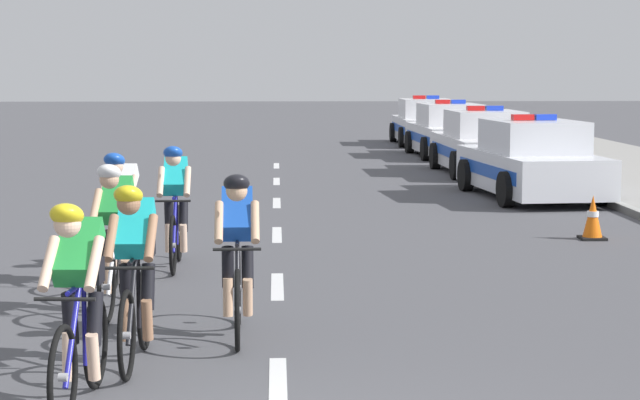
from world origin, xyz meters
The scene contains 13 objects.
kerb_edge centered at (5.96, 14.00, 0.07)m, with size 0.16×60.00×0.13m, color #9E9E99.
lane_markings_centre centered at (0.00, 10.55, 0.00)m, with size 0.14×25.60×0.01m.
cyclist_lead centered at (-1.43, 1.99, 0.79)m, with size 0.43×1.72×1.56m.
cyclist_second centered at (-1.17, 3.19, 0.79)m, with size 0.42×1.72×1.56m.
cyclist_third centered at (-0.36, 4.10, 0.79)m, with size 0.42×1.72×1.56m.
cyclist_fourth centered at (-1.61, 5.19, 0.79)m, with size 0.43×1.72×1.56m.
cyclist_fifth centered at (-1.75, 6.69, 0.79)m, with size 0.45×1.72×1.56m.
cyclist_sixth centered at (-1.24, 7.75, 0.79)m, with size 0.42×1.72×1.56m.
police_car_nearest centered at (4.83, 15.18, 0.68)m, with size 2.32×4.55×1.59m.
police_car_second centered at (4.83, 20.15, 0.68)m, with size 2.10×4.45×1.59m.
police_car_third centered at (4.83, 25.40, 0.68)m, with size 2.13×4.47×1.59m.
police_car_furthest centered at (4.83, 30.49, 0.68)m, with size 2.00×4.40×1.59m.
traffic_cone_near centered at (4.54, 9.92, 0.31)m, with size 0.36×0.36×0.64m.
Camera 1 is at (-0.01, -6.01, 2.44)m, focal length 63.53 mm.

